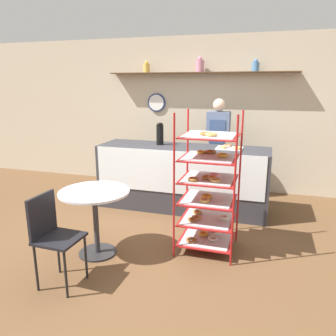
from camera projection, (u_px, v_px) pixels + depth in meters
ground_plane at (158, 240)px, 4.06m from camera, size 14.00×14.00×0.00m
back_wall at (200, 114)px, 5.93m from camera, size 10.00×0.30×2.70m
display_counter at (182, 178)px, 5.02m from camera, size 2.56×0.72×0.97m
pastry_rack at (208, 189)px, 3.68m from camera, size 0.65×0.61×1.60m
person_worker at (218, 145)px, 5.37m from camera, size 0.36×0.23×1.66m
cafe_table at (95, 206)px, 3.61m from camera, size 0.77×0.77×0.75m
cafe_chair at (51, 230)px, 3.06m from camera, size 0.39×0.39×0.89m
coffee_carafe at (160, 134)px, 5.01m from camera, size 0.11×0.11×0.34m
donut_tray_counter at (230, 147)px, 4.74m from camera, size 0.38×0.31×0.05m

